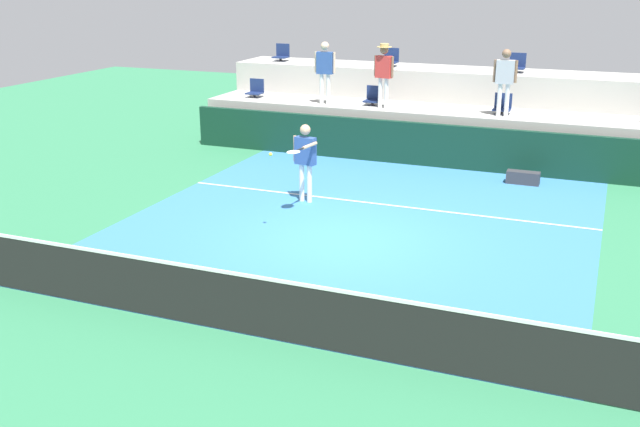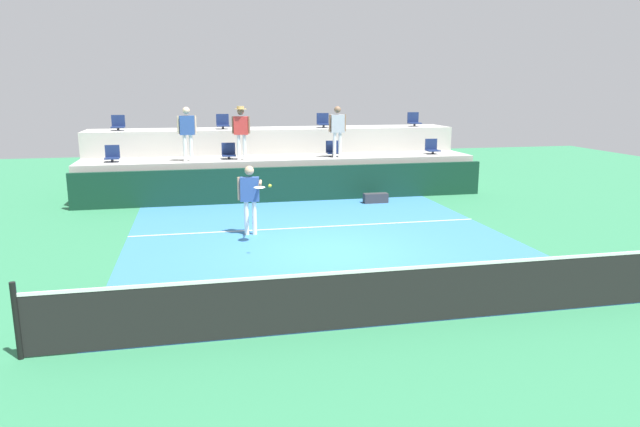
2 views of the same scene
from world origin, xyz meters
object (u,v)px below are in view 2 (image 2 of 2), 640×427
stadium_chair_upper_far_right (414,120)px  spectator_leaning_on_rail (337,127)px  stadium_chair_upper_right (323,122)px  stadium_chair_lower_left (229,152)px  stadium_chair_lower_far_left (112,155)px  stadium_chair_upper_left (223,123)px  stadium_chair_lower_far_right (432,148)px  tennis_ball (270,186)px  spectator_with_hat (241,127)px  spectator_in_grey (187,129)px  equipment_bag (376,198)px  tennis_player (250,193)px  stadium_chair_upper_far_left (118,124)px  stadium_chair_lower_right (333,150)px

stadium_chair_upper_far_right → spectator_leaning_on_rail: 4.14m
stadium_chair_upper_right → stadium_chair_lower_left: bearing=-153.2°
stadium_chair_lower_far_left → stadium_chair_upper_left: 4.06m
stadium_chair_lower_far_left → stadium_chair_lower_far_right: same height
tennis_ball → spectator_with_hat: bearing=90.0°
stadium_chair_lower_far_left → spectator_in_grey: bearing=-9.4°
stadium_chair_upper_right → equipment_bag: 4.50m
stadium_chair_lower_far_right → stadium_chair_upper_left: size_ratio=1.00×
stadium_chair_lower_far_right → spectator_leaning_on_rail: spectator_leaning_on_rail is taller
stadium_chair_upper_right → tennis_player: 7.94m
tennis_player → stadium_chair_lower_far_left: bearing=125.8°
stadium_chair_lower_far_right → tennis_player: 8.70m
spectator_with_hat → spectator_in_grey: bearing=180.0°
stadium_chair_lower_far_right → tennis_player: size_ratio=0.31×
stadium_chair_upper_far_left → spectator_in_grey: bearing=-43.5°
stadium_chair_lower_left → stadium_chair_lower_far_right: (7.09, 0.00, 0.00)m
stadium_chair_upper_far_left → tennis_player: stadium_chair_upper_far_left is taller
stadium_chair_upper_far_right → spectator_leaning_on_rail: bearing=-148.2°
stadium_chair_lower_far_left → equipment_bag: stadium_chair_lower_far_left is taller
tennis_player → stadium_chair_lower_far_right: bearing=37.4°
stadium_chair_lower_right → stadium_chair_upper_far_left: 7.36m
spectator_leaning_on_rail → stadium_chair_lower_far_left: bearing=176.9°
stadium_chair_upper_right → spectator_with_hat: bearing=-145.4°
stadium_chair_lower_right → stadium_chair_upper_right: bearing=88.1°
stadium_chair_upper_left → stadium_chair_upper_right: same height
stadium_chair_lower_right → spectator_leaning_on_rail: 0.89m
stadium_chair_lower_far_left → stadium_chair_lower_far_right: 10.70m
stadium_chair_upper_far_left → spectator_leaning_on_rail: (7.14, -2.18, -0.05)m
spectator_leaning_on_rail → tennis_ball: spectator_leaning_on_rail is taller
stadium_chair_lower_right → stadium_chair_upper_right: (0.06, 1.80, 0.85)m
stadium_chair_lower_left → stadium_chair_upper_far_left: (-3.59, 1.80, 0.85)m
stadium_chair_lower_far_left → spectator_in_grey: spectator_in_grey is taller
stadium_chair_lower_left → equipment_bag: stadium_chair_lower_left is taller
stadium_chair_lower_left → equipment_bag: (4.39, -2.05, -1.31)m
stadium_chair_upper_far_left → stadium_chair_upper_right: bearing=0.0°
equipment_bag → stadium_chair_lower_right: bearing=113.4°
stadium_chair_upper_right → tennis_player: bearing=-115.5°
stadium_chair_upper_far_left → tennis_ball: 10.05m
spectator_with_hat → stadium_chair_lower_far_left: bearing=174.5°
spectator_leaning_on_rail → stadium_chair_upper_far_left: bearing=163.0°
spectator_in_grey → equipment_bag: 6.28m
stadium_chair_upper_right → tennis_player: stadium_chair_upper_right is taller
stadium_chair_upper_far_left → stadium_chair_upper_far_right: size_ratio=1.00×
stadium_chair_lower_far_left → stadium_chair_lower_far_right: size_ratio=1.00×
stadium_chair_lower_far_left → tennis_player: bearing=-54.2°
spectator_in_grey → stadium_chair_lower_left: bearing=16.7°
stadium_chair_upper_left → stadium_chair_upper_far_right: (7.15, 0.00, 0.00)m
stadium_chair_upper_right → spectator_with_hat: (-3.16, -2.18, -0.02)m
stadium_chair_lower_left → tennis_player: (0.19, -5.27, -0.42)m
spectator_with_hat → stadium_chair_lower_left: bearing=135.8°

